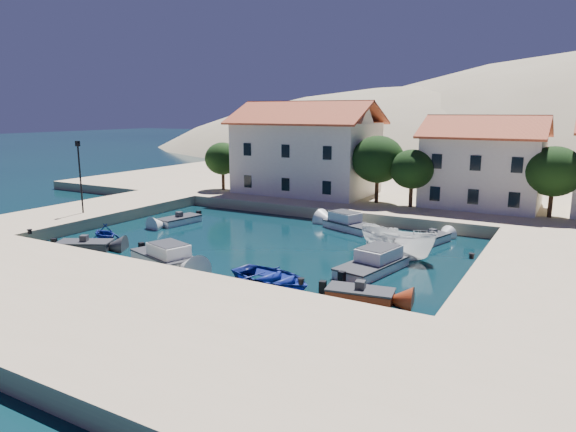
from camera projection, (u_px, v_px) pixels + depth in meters
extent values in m
plane|color=black|center=(173.00, 282.00, 29.67)|extent=(400.00, 400.00, 0.00)
cube|color=tan|center=(86.00, 308.00, 24.47)|extent=(52.00, 12.00, 1.00)
cube|color=tan|center=(91.00, 213.00, 47.31)|extent=(8.00, 20.00, 1.00)
cube|color=tan|center=(405.00, 190.00, 60.94)|extent=(80.00, 36.00, 1.00)
ellipsoid|color=#998968|center=(440.00, 229.00, 132.14)|extent=(198.00, 126.00, 72.00)
cube|color=silver|center=(306.00, 158.00, 55.46)|extent=(14.00, 9.00, 7.50)
pyramid|color=maroon|center=(307.00, 112.00, 54.48)|extent=(14.70, 9.45, 2.20)
cube|color=silver|center=(483.00, 171.00, 47.67)|extent=(10.00, 8.00, 6.50)
pyramid|color=maroon|center=(486.00, 126.00, 46.84)|extent=(10.50, 8.40, 1.80)
cylinder|color=#382314|center=(223.00, 179.00, 57.78)|extent=(0.36, 0.36, 2.50)
ellipsoid|color=black|center=(223.00, 159.00, 57.33)|extent=(4.00, 4.00, 3.60)
cylinder|color=#382314|center=(377.00, 187.00, 49.41)|extent=(0.36, 0.36, 3.00)
ellipsoid|color=black|center=(378.00, 159.00, 48.87)|extent=(5.00, 5.00, 4.50)
cylinder|color=#382314|center=(411.00, 193.00, 47.34)|extent=(0.36, 0.36, 2.50)
ellipsoid|color=black|center=(412.00, 169.00, 46.89)|extent=(4.00, 4.00, 3.60)
cylinder|color=#382314|center=(551.00, 201.00, 42.58)|extent=(0.36, 0.36, 2.75)
ellipsoid|color=black|center=(554.00, 171.00, 42.08)|extent=(4.60, 4.60, 4.14)
cylinder|color=black|center=(80.00, 179.00, 44.17)|extent=(0.14, 0.14, 6.00)
cube|color=black|center=(78.00, 144.00, 43.57)|extent=(0.35, 0.25, 0.45)
cylinder|color=black|center=(30.00, 232.00, 37.07)|extent=(0.36, 0.36, 0.30)
cylinder|color=black|center=(301.00, 282.00, 26.24)|extent=(0.36, 0.36, 0.30)
cylinder|color=black|center=(472.00, 256.00, 30.82)|extent=(0.36, 0.36, 0.30)
cube|color=#313236|center=(85.00, 246.00, 36.59)|extent=(4.00, 3.16, 0.90)
cube|color=#313236|center=(84.00, 242.00, 36.53)|extent=(4.09, 3.23, 0.10)
cube|color=#313236|center=(84.00, 239.00, 36.48)|extent=(0.68, 0.68, 0.50)
cube|color=white|center=(164.00, 259.00, 33.42)|extent=(5.34, 3.47, 0.90)
cube|color=#313236|center=(163.00, 254.00, 33.36)|extent=(5.46, 3.54, 0.10)
cube|color=white|center=(163.00, 249.00, 33.28)|extent=(3.02, 2.48, 0.90)
imported|color=navy|center=(272.00, 284.00, 29.30)|extent=(5.85, 4.66, 1.08)
cube|color=maroon|center=(360.00, 295.00, 26.82)|extent=(3.61, 2.07, 0.90)
cube|color=#313236|center=(360.00, 289.00, 26.76)|extent=(3.70, 2.11, 0.10)
cube|color=#313236|center=(360.00, 285.00, 26.71)|extent=(0.58, 0.58, 0.50)
cube|color=white|center=(372.00, 268.00, 31.55)|extent=(3.19, 5.73, 0.90)
cube|color=#313236|center=(372.00, 263.00, 31.49)|extent=(3.26, 5.86, 0.10)
cube|color=white|center=(372.00, 257.00, 31.41)|extent=(2.38, 3.17, 0.90)
imported|color=white|center=(397.00, 256.00, 34.97)|extent=(6.18, 3.53, 2.25)
cube|color=white|center=(432.00, 239.00, 38.53)|extent=(2.22, 3.29, 0.90)
cube|color=#313236|center=(433.00, 235.00, 38.46)|extent=(2.27, 3.36, 0.10)
cube|color=#313236|center=(433.00, 232.00, 38.42)|extent=(0.62, 0.62, 0.50)
imported|color=navy|center=(106.00, 241.00, 39.03)|extent=(3.63, 3.38, 1.56)
cube|color=white|center=(180.00, 221.00, 45.05)|extent=(2.23, 3.96, 0.90)
cube|color=#313236|center=(179.00, 217.00, 44.98)|extent=(2.28, 4.05, 0.10)
cube|color=#313236|center=(179.00, 215.00, 44.94)|extent=(0.57, 0.57, 0.50)
cube|color=white|center=(350.00, 227.00, 42.72)|extent=(5.06, 3.57, 0.90)
cube|color=#313236|center=(350.00, 223.00, 42.65)|extent=(5.17, 3.65, 0.10)
cube|color=white|center=(350.00, 219.00, 42.58)|extent=(2.91, 2.48, 0.90)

